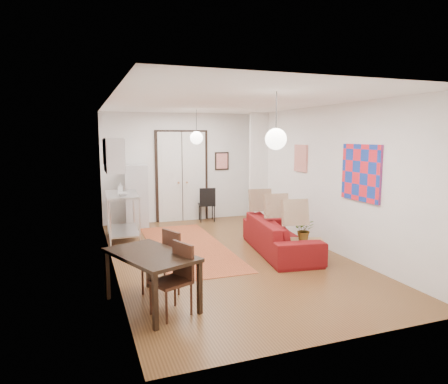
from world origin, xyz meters
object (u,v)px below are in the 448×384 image
object	(u,v)px
dining_chair_near	(159,258)
black_side_chair	(206,201)
sofa	(280,236)
dining_table	(151,259)
dining_chair_far	(169,273)
coffee_table	(299,243)
kitchen_counter	(122,209)
fridge	(137,196)

from	to	relation	value
dining_chair_near	black_side_chair	distance (m)	5.10
sofa	black_side_chair	xyz separation A→B (m)	(-0.48, 3.40, 0.20)
dining_table	dining_chair_far	xyz separation A→B (m)	(0.19, -0.26, -0.13)
sofa	coffee_table	size ratio (longest dim) A/B	2.29
sofa	dining_chair_near	bearing A→B (deg)	122.91
coffee_table	black_side_chair	distance (m)	4.10
kitchen_counter	dining_table	world-z (taller)	kitchen_counter
fridge	dining_chair_far	world-z (taller)	fridge
dining_chair_near	coffee_table	bearing A→B (deg)	79.70
kitchen_counter	black_side_chair	bearing A→B (deg)	31.11
coffee_table	dining_chair_far	xyz separation A→B (m)	(-2.68, -1.27, 0.19)
black_side_chair	dining_table	bearing A→B (deg)	75.03
fridge	dining_chair_far	bearing A→B (deg)	-85.38
fridge	dining_table	xyz separation A→B (m)	(-0.50, -4.98, -0.13)
coffee_table	dining_table	size ratio (longest dim) A/B	0.67
kitchen_counter	dining_chair_far	size ratio (longest dim) A/B	1.49
kitchen_counter	dining_table	distance (m)	3.75
sofa	dining_table	distance (m)	3.30
coffee_table	dining_table	world-z (taller)	dining_table
fridge	dining_chair_near	xyz separation A→B (m)	(-0.31, -4.54, -0.26)
dining_table	dining_chair_far	distance (m)	0.35
fridge	sofa	bearing A→B (deg)	-46.86
kitchen_counter	fridge	distance (m)	1.32
coffee_table	black_side_chair	xyz separation A→B (m)	(-0.52, 4.06, 0.20)
coffee_table	dining_chair_near	bearing A→B (deg)	-168.03
sofa	coffee_table	xyz separation A→B (m)	(0.04, -0.66, 0.01)
kitchen_counter	dining_table	size ratio (longest dim) A/B	0.90
dining_chair_far	black_side_chair	world-z (taller)	black_side_chair
coffee_table	sofa	bearing A→B (deg)	93.56
sofa	fridge	distance (m)	4.07
fridge	dining_chair_near	world-z (taller)	fridge
dining_chair_near	dining_chair_far	xyz separation A→B (m)	(0.00, -0.70, 0.00)
kitchen_counter	sofa	bearing A→B (deg)	-34.67
coffee_table	kitchen_counter	size ratio (longest dim) A/B	0.74
coffee_table	dining_chair_near	xyz separation A→B (m)	(-2.68, -0.57, 0.19)
dining_chair_near	dining_chair_far	bearing A→B (deg)	-22.27
coffee_table	dining_chair_near	size ratio (longest dim) A/B	1.11
sofa	black_side_chair	size ratio (longest dim) A/B	2.51
black_side_chair	dining_chair_far	bearing A→B (deg)	77.83
fridge	dining_chair_near	bearing A→B (deg)	-85.90
dining_table	dining_chair_far	world-z (taller)	dining_chair_far
kitchen_counter	coffee_table	bearing A→B (deg)	-41.98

